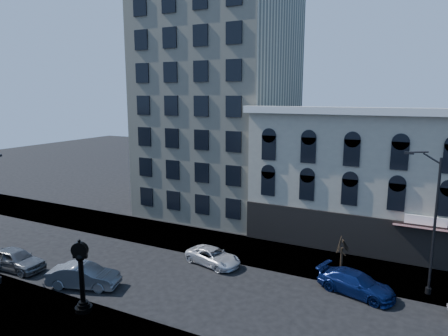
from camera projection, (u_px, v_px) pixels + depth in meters
The scene contains 11 objects.
ground at pixel (175, 282), 29.08m from camera, with size 160.00×160.00×0.00m, color black.
sidewalk_far at pixel (224, 245), 36.09m from camera, with size 160.00×6.00×0.12m, color gray.
cream_tower at pixel (219, 42), 44.89m from camera, with size 15.90×15.40×42.50m.
victorian_row at pixel (379, 177), 36.62m from camera, with size 22.60×11.19×12.50m.
street_clock at pixel (82, 279), 24.65m from camera, with size 1.07×1.07×4.70m.
street_lamp_far at pixel (426, 185), 26.22m from camera, with size 2.57×0.55×9.92m.
bare_tree_far at pixel (342, 242), 29.99m from camera, with size 1.87×1.87×3.22m.
car_near_a at pixel (16, 259), 31.08m from camera, with size 2.02×5.01×1.71m, color #595B60.
car_near_b at pixel (84, 276), 28.27m from camera, with size 1.75×5.03×1.66m, color #595B60.
car_far_a at pixel (213, 257), 32.05m from camera, with size 2.18×4.73×1.31m, color silver.
car_far_b at pixel (356, 283), 27.29m from camera, with size 2.14×5.28×1.53m, color #0C194C.
Camera 1 is at (15.42, -22.57, 13.45)m, focal length 32.00 mm.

